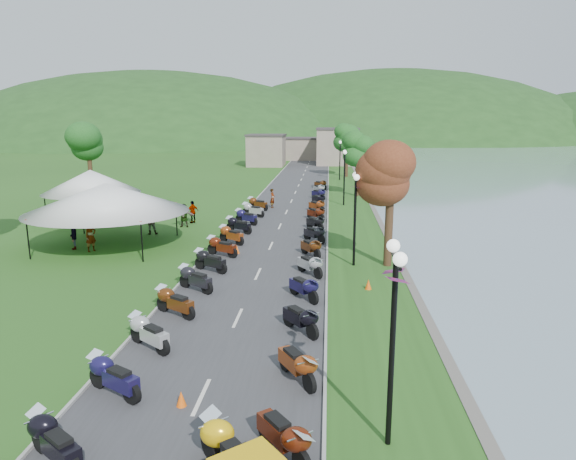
{
  "coord_description": "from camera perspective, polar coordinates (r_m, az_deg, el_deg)",
  "views": [
    {
      "loc": [
        3.54,
        -9.18,
        7.86
      ],
      "look_at": [
        1.17,
        20.89,
        1.3
      ],
      "focal_mm": 32.0,
      "sensor_mm": 36.0,
      "label": 1
    }
  ],
  "objects": [
    {
      "name": "tree_lakeside",
      "position": [
        27.79,
        11.28,
        3.86
      ],
      "size": [
        2.81,
        2.81,
        7.82
      ],
      "primitive_type": null,
      "color": "#256923",
      "rests_on": "ground"
    },
    {
      "name": "yellow_trike",
      "position": [
        12.36,
        -6.44,
        -23.78
      ],
      "size": [
        2.94,
        3.08,
        1.21
      ],
      "primitive_type": null,
      "rotation": [
        0.0,
        0.0,
        2.26
      ],
      "color": "yellow",
      "rests_on": "ground"
    },
    {
      "name": "pedestrian_b",
      "position": [
        36.9,
        -14.94,
        -0.45
      ],
      "size": [
        1.0,
        0.72,
        1.85
      ],
      "primitive_type": "imported",
      "rotation": [
        0.0,
        0.0,
        3.42
      ],
      "color": "slate",
      "rests_on": "ground"
    },
    {
      "name": "traffic_cone_near",
      "position": [
        15.31,
        -11.78,
        -17.89
      ],
      "size": [
        0.3,
        0.3,
        0.47
      ],
      "primitive_type": "cone",
      "color": "#F2590C",
      "rests_on": "ground"
    },
    {
      "name": "vendor_tent_side",
      "position": [
        42.93,
        -20.94,
        3.61
      ],
      "size": [
        4.94,
        4.94,
        4.0
      ],
      "primitive_type": null,
      "color": "white",
      "rests_on": "ground"
    },
    {
      "name": "hills_backdrop",
      "position": [
        209.36,
        3.59,
        10.1
      ],
      "size": [
        360.0,
        120.0,
        76.0
      ],
      "primitive_type": null,
      "color": "#285621",
      "rests_on": "ground"
    },
    {
      "name": "pedestrian_c",
      "position": [
        34.17,
        -22.7,
        -2.0
      ],
      "size": [
        1.08,
        1.32,
        1.91
      ],
      "primitive_type": "imported",
      "rotation": [
        0.0,
        0.0,
        5.27
      ],
      "color": "slate",
      "rests_on": "ground"
    },
    {
      "name": "far_building",
      "position": [
        94.49,
        1.15,
        9.02
      ],
      "size": [
        18.0,
        16.0,
        5.0
      ],
      "primitive_type": "cube",
      "color": "gray",
      "rests_on": "ground"
    },
    {
      "name": "moto_row_right",
      "position": [
        35.11,
        2.86,
        0.24
      ],
      "size": [
        2.6,
        49.64,
        1.1
      ],
      "primitive_type": null,
      "color": "#331411",
      "rests_on": "ground"
    },
    {
      "name": "road",
      "position": [
        49.93,
        0.38,
        3.22
      ],
      "size": [
        7.0,
        120.0,
        0.02
      ],
      "primitive_type": "cube",
      "color": "#3D3D40",
      "rests_on": "ground"
    },
    {
      "name": "moto_row_left",
      "position": [
        25.71,
        -9.42,
        -4.42
      ],
      "size": [
        2.6,
        42.55,
        1.1
      ],
      "primitive_type": null,
      "color": "#331411",
      "rests_on": "ground"
    },
    {
      "name": "vendor_tent_main",
      "position": [
        33.77,
        -19.35,
        1.58
      ],
      "size": [
        6.62,
        6.62,
        4.0
      ],
      "primitive_type": null,
      "color": "white",
      "rests_on": "ground"
    },
    {
      "name": "streetlamp_near",
      "position": [
        12.7,
        11.48,
        -12.96
      ],
      "size": [
        1.4,
        1.4,
        5.0
      ],
      "primitive_type": null,
      "color": "black",
      "rests_on": "ground"
    },
    {
      "name": "pedestrian_a",
      "position": [
        33.24,
        -20.95,
        -2.23
      ],
      "size": [
        0.79,
        0.85,
        1.88
      ],
      "primitive_type": "imported",
      "rotation": [
        0.0,
        0.0,
        1.0
      ],
      "color": "slate",
      "rests_on": "ground"
    }
  ]
}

